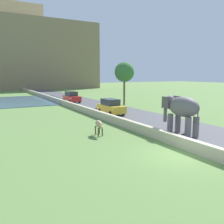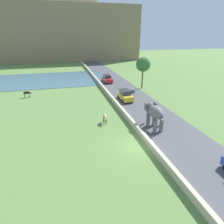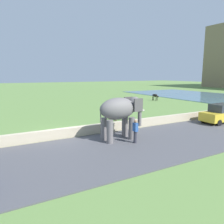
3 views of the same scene
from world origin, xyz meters
The scene contains 9 objects.
ground_plane centered at (0.00, 0.00, 0.00)m, with size 220.00×220.00×0.00m, color #608442.
road_surface centered at (5.00, 20.00, 0.03)m, with size 7.00×120.00×0.06m, color #4C4C51.
barrier_wall centered at (1.20, 18.00, 0.37)m, with size 0.40×110.00×0.75m, color beige.
elephant centered at (3.42, 3.35, 2.04)m, with size 1.49×3.48×2.99m.
person_beside_elephant centered at (4.64, 3.75, 0.87)m, with size 0.36×0.22×1.63m.
car_yellow centered at (3.42, 14.33, 0.90)m, with size 1.86×4.03×1.80m.
car_red centered at (3.42, 27.79, 0.90)m, with size 1.94×4.08×1.80m.
cow_tan centered at (-1.98, 6.38, 0.84)m, with size 0.60×1.42×1.15m.
tree_near centered at (9.38, 20.96, 4.92)m, with size 2.94×2.94×6.42m.
Camera 1 is at (-9.67, -9.50, 4.61)m, focal length 37.96 mm.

